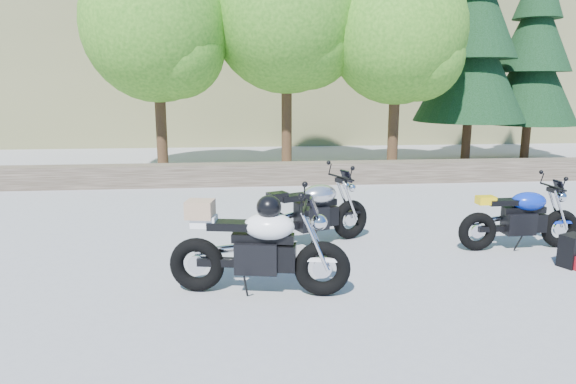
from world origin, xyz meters
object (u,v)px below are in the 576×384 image
object	(u,v)px
backpack	(573,251)
white_bike	(258,246)
blue_bike	(521,219)
silver_bike	(313,213)

from	to	relation	value
backpack	white_bike	bearing A→B (deg)	163.14
blue_bike	backpack	xyz separation A→B (m)	(0.29, -0.77, -0.24)
blue_bike	silver_bike	bearing A→B (deg)	169.73
silver_bike	white_bike	xyz separation A→B (m)	(-0.87, -1.69, 0.08)
silver_bike	backpack	world-z (taller)	silver_bike
silver_bike	backpack	distance (m)	3.43
silver_bike	backpack	xyz separation A→B (m)	(3.20, -1.22, -0.27)
white_bike	blue_bike	distance (m)	3.98
backpack	blue_bike	bearing A→B (deg)	87.42
silver_bike	blue_bike	size ratio (longest dim) A/B	1.02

